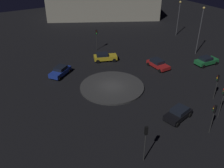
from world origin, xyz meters
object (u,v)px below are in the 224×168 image
Objects in this scene: store_building at (103,3)px; streetlamp_east at (200,27)px; traffic_light_north at (97,36)px; traffic_light_southeast at (217,82)px; car_blue at (60,71)px; car_yellow at (105,57)px; traffic_light_south at (146,137)px; car_green at (206,61)px; car_red at (158,64)px; car_black at (178,113)px; traffic_light_southeast_near at (223,97)px; traffic_light_south_near at (214,114)px; streetlamp_northeast at (179,14)px.

streetlamp_east is at bearing 119.58° from store_building.
traffic_light_north reaches higher than traffic_light_southeast.
car_yellow is at bearing -27.85° from car_blue.
traffic_light_southeast is at bearing -128.49° from streetlamp_east.
traffic_light_south reaches higher than traffic_light_southeast.
traffic_light_southeast is (6.97, -18.81, 1.88)m from car_yellow.
car_green is at bearing 59.21° from traffic_light_north.
car_green is at bearing -91.00° from traffic_light_southeast.
traffic_light_south is (-14.78, -15.74, 2.34)m from car_red.
car_blue is at bearing 162.71° from car_green.
car_black is 8.71m from traffic_light_south.
traffic_light_southeast_near is at bearing -129.73° from car_green.
traffic_light_north reaches higher than car_blue.
streetlamp_east is at bearing -60.80° from traffic_light_south_near.
traffic_light_south is at bearing 69.53° from traffic_light_south_near.
car_yellow is 1.08× the size of traffic_light_southeast_near.
streetlamp_northeast reaches higher than store_building.
streetlamp_northeast is at bearing 131.06° from store_building.
streetlamp_northeast is at bearing 126.30° from car_red.
traffic_light_north is at bearing -24.90° from traffic_light_southeast_near.
car_blue is at bearing 6.74° from traffic_light_south_near.
traffic_light_southeast is (16.01, -17.43, 1.89)m from car_blue.
traffic_light_southeast_near reaches higher than car_red.
traffic_light_north is at bearing 98.33° from car_yellow.
car_green is 0.47× the size of streetlamp_east.
car_black is at bearing 15.00° from traffic_light_north.
traffic_light_north is (10.21, 6.79, 2.23)m from car_blue.
car_blue is 1.01× the size of car_green.
traffic_light_south reaches higher than traffic_light_north.
traffic_light_southeast_near reaches higher than car_black.
car_green is 0.13× the size of store_building.
car_red is 0.94× the size of car_yellow.
streetlamp_east is (16.23, 17.24, 2.73)m from traffic_light_south_near.
streetlamp_northeast is (30.69, 5.66, 4.23)m from car_blue.
traffic_light_south_near is (0.85, -23.33, 1.89)m from car_yellow.
traffic_light_north is at bearing -0.44° from traffic_light_south.
traffic_light_north reaches higher than traffic_light_south_near.
car_red is 1.01× the size of traffic_light_north.
traffic_light_south is 30.38m from streetlamp_east.
traffic_light_north is (1.58, 24.98, 2.27)m from car_black.
streetlamp_east reaches higher than traffic_light_south.
traffic_light_southeast is 0.99× the size of traffic_light_south_near.
streetlamp_northeast reaches higher than traffic_light_north.
traffic_light_southeast reaches higher than car_yellow.
car_green reaches higher than car_black.
car_green is at bearing 116.03° from store_building.
car_red is 8.90m from car_green.
streetlamp_northeast reaches higher than car_blue.
traffic_light_south is at bearing -148.10° from car_green.
traffic_light_southeast is 7.61m from traffic_light_south_near.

